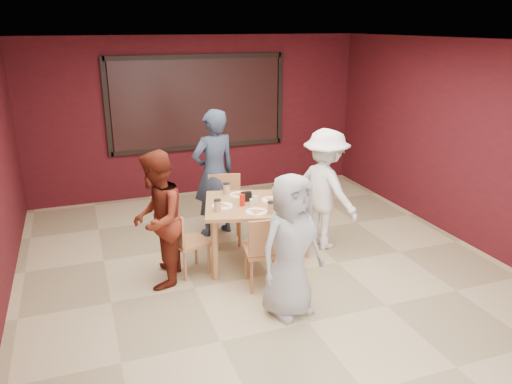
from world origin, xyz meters
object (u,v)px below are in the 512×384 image
object	(u,v)px
chair_front	(265,248)
chair_right	(300,222)
diner_left	(157,220)
dining_table	(248,211)
diner_right	(325,190)
chair_left	(185,239)
chair_back	(225,204)
diner_front	(291,246)
diner_back	(214,173)

from	to	relation	value
chair_front	chair_right	distance (m)	1.08
diner_left	dining_table	bearing A→B (deg)	116.49
chair_front	diner_right	xyz separation A→B (m)	(1.20, 0.83, 0.32)
chair_left	chair_right	xyz separation A→B (m)	(1.59, 0.06, -0.03)
chair_left	diner_right	distance (m)	2.04
chair_right	diner_right	world-z (taller)	diner_right
diner_right	chair_back	bearing A→B (deg)	41.81
diner_front	diner_back	xyz separation A→B (m)	(-0.17, 2.36, 0.15)
chair_back	diner_left	bearing A→B (deg)	-138.97
chair_left	diner_front	xyz separation A→B (m)	(0.86, -1.24, 0.31)
chair_back	diner_front	world-z (taller)	diner_front
chair_front	chair_back	bearing A→B (deg)	91.10
chair_back	diner_front	bearing A→B (deg)	-87.44
chair_right	diner_left	xyz separation A→B (m)	(-1.93, -0.18, 0.37)
chair_back	chair_right	world-z (taller)	chair_back
diner_back	diner_right	world-z (taller)	diner_back
dining_table	chair_back	world-z (taller)	dining_table
chair_front	diner_back	distance (m)	1.84
chair_right	diner_back	world-z (taller)	diner_back
dining_table	diner_right	size ratio (longest dim) A/B	0.78
diner_right	diner_front	bearing A→B (deg)	122.08
dining_table	diner_back	distance (m)	1.13
dining_table	diner_right	world-z (taller)	diner_right
chair_left	chair_right	world-z (taller)	chair_left
diner_left	chair_back	bearing A→B (deg)	150.89
chair_back	chair_left	size ratio (longest dim) A/B	1.13
diner_front	diner_left	distance (m)	1.65
diner_left	diner_front	bearing A→B (deg)	66.54
chair_back	diner_front	xyz separation A→B (m)	(0.09, -2.09, 0.25)
dining_table	chair_back	bearing A→B (deg)	93.82
diner_back	chair_front	bearing A→B (deg)	79.03
chair_left	diner_back	distance (m)	1.40
chair_left	diner_right	bearing A→B (deg)	4.75
chair_back	diner_left	distance (m)	1.49
chair_right	diner_front	world-z (taller)	diner_front
chair_front	chair_left	distance (m)	1.04
chair_front	chair_left	world-z (taller)	chair_front
chair_left	chair_front	bearing A→B (deg)	-39.75
chair_right	diner_left	bearing A→B (deg)	-174.77
diner_front	diner_right	distance (m)	1.81
chair_right	diner_left	distance (m)	1.97
chair_right	diner_right	distance (m)	0.57
dining_table	chair_back	size ratio (longest dim) A/B	1.37
diner_back	diner_left	xyz separation A→B (m)	(-1.03, -1.23, -0.11)
chair_front	diner_front	bearing A→B (deg)	-83.64
dining_table	diner_left	xyz separation A→B (m)	(-1.16, -0.13, 0.09)
diner_back	diner_front	bearing A→B (deg)	79.78
dining_table	diner_back	bearing A→B (deg)	96.72
dining_table	diner_left	world-z (taller)	diner_left
diner_front	diner_left	xyz separation A→B (m)	(-1.20, 1.13, 0.03)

